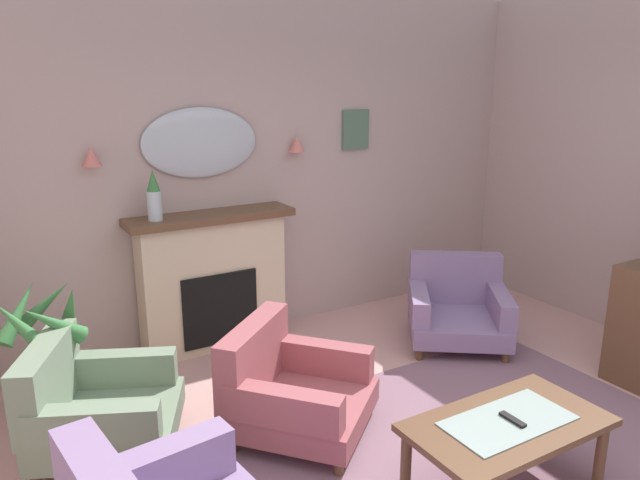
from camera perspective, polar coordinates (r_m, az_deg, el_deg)
wall_back at (r=5.33m, az=-4.81°, el=7.18°), size 6.21×0.10×2.97m
patterned_rug at (r=3.88m, az=13.66°, el=-20.12°), size 3.20×2.40×0.01m
fireplace at (r=5.10m, az=-10.02°, el=-3.96°), size 1.36×0.36×1.16m
mantel_vase_right at (r=4.74m, az=-15.41°, el=3.99°), size 0.11×0.11×0.39m
wall_mirror at (r=4.98m, az=-11.21°, el=9.00°), size 0.96×0.06×0.56m
wall_sconce_left at (r=4.73m, az=-20.78°, el=7.38°), size 0.14×0.14×0.14m
wall_sconce_right at (r=5.29m, az=-2.20°, el=9.06°), size 0.14×0.14×0.14m
framed_picture at (r=5.67m, az=3.37°, el=10.37°), size 0.28×0.03×0.36m
coffee_table at (r=3.54m, az=17.27°, el=-16.81°), size 1.10×0.60×0.45m
tv_remote at (r=3.51m, az=17.72°, el=-15.89°), size 0.04×0.16×0.02m
armchair_in_corner at (r=3.96m, az=-2.91°, el=-13.74°), size 1.14×1.14×0.71m
armchair_beside_couch at (r=5.38m, az=12.83°, el=-6.11°), size 1.13×1.13×0.71m
armchair_near_fireplace at (r=4.02m, az=-20.67°, el=-14.36°), size 1.08×1.07×0.71m
potted_plant_corner_palm at (r=4.38m, az=-24.44°, el=-9.95°), size 0.58×0.62×0.96m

